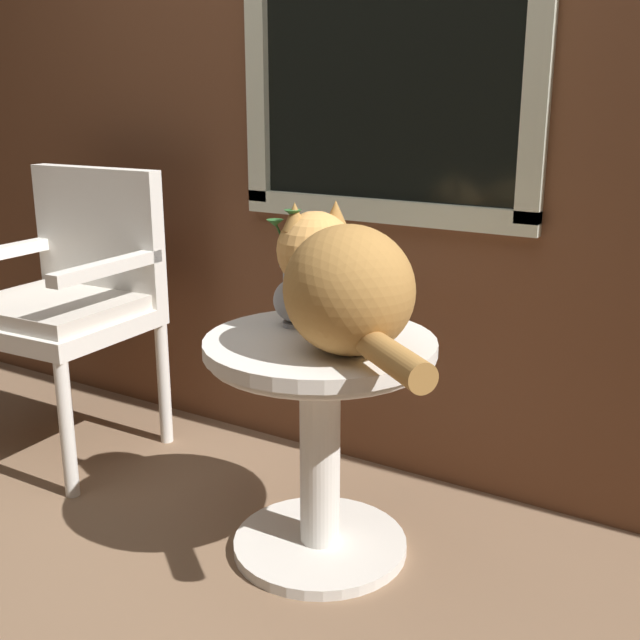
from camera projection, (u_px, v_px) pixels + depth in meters
name	position (u px, v px, depth m)	size (l,w,h in m)	color
ground_plane	(203.00, 566.00, 2.07)	(6.00, 6.00, 0.00)	#7F6047
back_wall	(358.00, 56.00, 2.35)	(4.00, 0.07, 2.60)	brown
wicker_side_table	(320.00, 410.00, 2.04)	(0.59, 0.59, 0.60)	silver
wicker_chair	(71.00, 293.00, 2.65)	(0.56, 0.52, 0.96)	silver
cat	(342.00, 282.00, 1.87)	(0.59, 0.48, 0.33)	#AD7A3D
pewter_vase_with_ivy	(295.00, 294.00, 2.07)	(0.12, 0.12, 0.31)	#99999E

